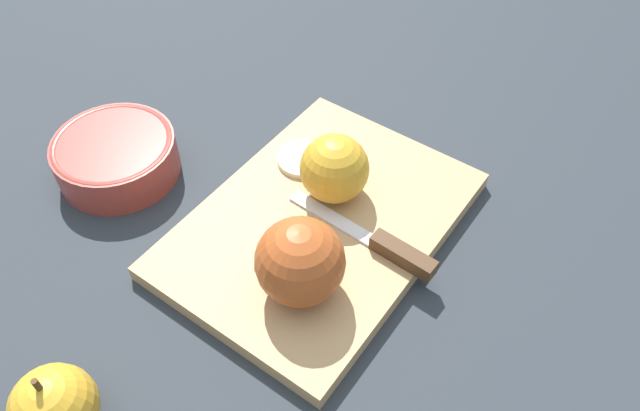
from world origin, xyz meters
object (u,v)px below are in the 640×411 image
object	(u,v)px
apple_half_left	(300,262)
bowl	(116,155)
apple_whole	(54,408)
apple_half_right	(334,169)
knife	(389,247)

from	to	relation	value
apple_half_left	bowl	size ratio (longest dim) A/B	0.61
apple_half_left	apple_whole	bearing A→B (deg)	-57.16
apple_half_right	apple_whole	bearing A→B (deg)	-23.73
apple_half_right	apple_whole	distance (m)	0.33
knife	apple_whole	world-z (taller)	apple_whole
knife	bowl	distance (m)	0.32
bowl	apple_half_right	bearing A→B (deg)	-54.17
bowl	apple_half_left	bearing A→B (deg)	-81.76
knife	apple_half_left	bearing A→B (deg)	64.50
apple_half_right	knife	size ratio (longest dim) A/B	0.42
apple_half_right	apple_whole	world-z (taller)	apple_half_right
apple_half_right	bowl	world-z (taller)	apple_half_right
apple_half_left	apple_whole	distance (m)	0.23
apple_half_left	knife	world-z (taller)	apple_half_left
apple_half_left	bowl	world-z (taller)	apple_half_left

